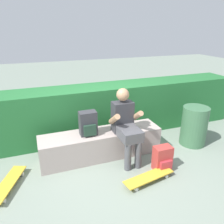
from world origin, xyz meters
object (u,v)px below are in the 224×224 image
object	(u,v)px
skateboard_beside_bench	(8,183)
backpack_on_bench	(88,124)
bench_main	(101,144)
backpack_on_ground	(163,159)
person_skater	(126,123)
trash_bin	(194,126)
skateboard_near_person	(149,177)

from	to	relation	value
skateboard_beside_bench	backpack_on_bench	world-z (taller)	backpack_on_bench
bench_main	backpack_on_ground	size ratio (longest dim) A/B	5.20
person_skater	backpack_on_ground	size ratio (longest dim) A/B	3.03
backpack_on_ground	trash_bin	distance (m)	1.15
person_skater	backpack_on_ground	world-z (taller)	person_skater
skateboard_beside_bench	trash_bin	xyz separation A→B (m)	(3.28, 0.15, 0.30)
person_skater	skateboard_near_person	distance (m)	0.91
trash_bin	skateboard_near_person	bearing A→B (deg)	-152.13
skateboard_near_person	trash_bin	size ratio (longest dim) A/B	1.10
trash_bin	backpack_on_bench	bearing A→B (deg)	174.66
bench_main	trash_bin	size ratio (longest dim) A/B	2.77
bench_main	backpack_on_bench	size ratio (longest dim) A/B	5.20
bench_main	person_skater	bearing A→B (deg)	-31.48
person_skater	trash_bin	distance (m)	1.46
backpack_on_ground	trash_bin	xyz separation A→B (m)	(1.00, 0.52, 0.18)
skateboard_near_person	trash_bin	xyz separation A→B (m)	(1.35, 0.71, 0.30)
skateboard_near_person	backpack_on_ground	distance (m)	0.41
skateboard_near_person	backpack_on_ground	bearing A→B (deg)	29.12
person_skater	bench_main	bearing A→B (deg)	148.52
skateboard_beside_bench	skateboard_near_person	bearing A→B (deg)	-16.29
skateboard_near_person	skateboard_beside_bench	xyz separation A→B (m)	(-1.93, 0.56, 0.00)
bench_main	skateboard_near_person	distance (m)	1.02
person_skater	skateboard_near_person	size ratio (longest dim) A/B	1.47
person_skater	skateboard_beside_bench	world-z (taller)	person_skater
backpack_on_ground	trash_bin	size ratio (longest dim) A/B	0.53
person_skater	trash_bin	world-z (taller)	person_skater
bench_main	person_skater	world-z (taller)	person_skater
person_skater	skateboard_near_person	world-z (taller)	person_skater
skateboard_near_person	trash_bin	distance (m)	1.56
skateboard_beside_bench	backpack_on_bench	size ratio (longest dim) A/B	2.04
bench_main	skateboard_near_person	bearing A→B (deg)	-64.13
bench_main	skateboard_beside_bench	distance (m)	1.54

